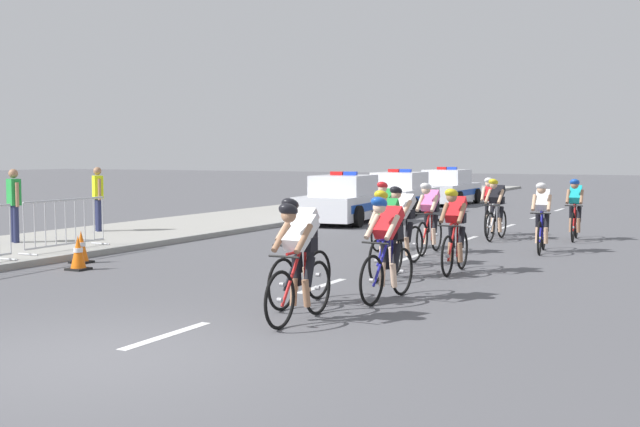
% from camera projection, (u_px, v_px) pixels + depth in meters
% --- Properties ---
extents(ground_plane, '(160.00, 160.00, 0.00)m').
position_uv_depth(ground_plane, '(99.00, 357.00, 8.41)').
color(ground_plane, '#56565B').
extents(sidewalk_slab, '(4.30, 60.00, 0.12)m').
position_uv_depth(sidewalk_slab, '(221.00, 222.00, 24.48)').
color(sidewalk_slab, '#A3A099').
rests_on(sidewalk_slab, ground).
extents(kerb_edge, '(0.16, 60.00, 0.13)m').
position_uv_depth(kerb_edge, '(279.00, 224.00, 23.54)').
color(kerb_edge, '#9E9E99').
rests_on(kerb_edge, ground).
extents(lane_markings_centre, '(0.14, 29.60, 0.01)m').
position_uv_depth(lane_markings_centre, '(441.00, 247.00, 18.28)').
color(lane_markings_centre, white).
rests_on(lane_markings_centre, ground).
extents(cyclist_lead, '(0.42, 1.72, 1.56)m').
position_uv_depth(cyclist_lead, '(299.00, 261.00, 10.11)').
color(cyclist_lead, black).
rests_on(cyclist_lead, ground).
extents(cyclist_second, '(0.42, 1.72, 1.56)m').
position_uv_depth(cyclist_second, '(300.00, 250.00, 11.27)').
color(cyclist_second, black).
rests_on(cyclist_second, ground).
extents(cyclist_third, '(0.43, 1.72, 1.56)m').
position_uv_depth(cyclist_third, '(387.00, 247.00, 11.60)').
color(cyclist_third, black).
rests_on(cyclist_third, ground).
extents(cyclist_fourth, '(0.43, 1.72, 1.56)m').
position_uv_depth(cyclist_fourth, '(386.00, 233.00, 13.68)').
color(cyclist_fourth, black).
rests_on(cyclist_fourth, ground).
extents(cyclist_fifth, '(0.43, 1.72, 1.56)m').
position_uv_depth(cyclist_fifth, '(455.00, 229.00, 14.31)').
color(cyclist_fifth, black).
rests_on(cyclist_fifth, ground).
extents(cyclist_sixth, '(0.45, 1.72, 1.56)m').
position_uv_depth(cyclist_sixth, '(402.00, 225.00, 15.29)').
color(cyclist_sixth, black).
rests_on(cyclist_sixth, ground).
extents(cyclist_seventh, '(0.42, 1.72, 1.56)m').
position_uv_depth(cyclist_seventh, '(429.00, 217.00, 17.11)').
color(cyclist_seventh, black).
rests_on(cyclist_seventh, ground).
extents(cyclist_eighth, '(0.46, 1.72, 1.56)m').
position_uv_depth(cyclist_eighth, '(542.00, 216.00, 17.28)').
color(cyclist_eighth, black).
rests_on(cyclist_eighth, ground).
extents(cyclist_ninth, '(0.42, 1.72, 1.56)m').
position_uv_depth(cyclist_ninth, '(387.00, 214.00, 17.85)').
color(cyclist_ninth, black).
rests_on(cyclist_ninth, ground).
extents(cyclist_tenth, '(0.42, 1.72, 1.56)m').
position_uv_depth(cyclist_tenth, '(496.00, 208.00, 19.86)').
color(cyclist_tenth, black).
rests_on(cyclist_tenth, ground).
extents(cyclist_eleventh, '(0.46, 1.72, 1.56)m').
position_uv_depth(cyclist_eleventh, '(490.00, 206.00, 20.89)').
color(cyclist_eleventh, black).
rests_on(cyclist_eleventh, ground).
extents(cyclist_twelfth, '(0.44, 1.72, 1.56)m').
position_uv_depth(cyclist_twelfth, '(575.00, 209.00, 19.76)').
color(cyclist_twelfth, black).
rests_on(cyclist_twelfth, ground).
extents(police_car_nearest, '(2.30, 4.54, 1.59)m').
position_uv_depth(police_car_nearest, '(345.00, 201.00, 24.84)').
color(police_car_nearest, silver).
rests_on(police_car_nearest, ground).
extents(police_car_second, '(2.23, 4.51, 1.59)m').
position_uv_depth(police_car_second, '(400.00, 194.00, 28.99)').
color(police_car_second, white).
rests_on(police_car_second, ground).
extents(police_car_third, '(2.07, 4.44, 1.59)m').
position_uv_depth(police_car_third, '(447.00, 189.00, 33.78)').
color(police_car_third, silver).
rests_on(police_car_third, ground).
extents(crowd_barrier_middle, '(0.56, 2.32, 1.07)m').
position_uv_depth(crowd_barrier_middle, '(66.00, 225.00, 16.84)').
color(crowd_barrier_middle, '#B7BABF').
rests_on(crowd_barrier_middle, sidewalk_slab).
extents(traffic_cone_near, '(0.36, 0.36, 0.64)m').
position_uv_depth(traffic_cone_near, '(81.00, 247.00, 15.67)').
color(traffic_cone_near, black).
rests_on(traffic_cone_near, ground).
extents(traffic_cone_mid, '(0.36, 0.36, 0.64)m').
position_uv_depth(traffic_cone_mid, '(78.00, 253.00, 14.72)').
color(traffic_cone_mid, black).
rests_on(traffic_cone_mid, ground).
extents(spectator_closest, '(0.47, 0.39, 1.68)m').
position_uv_depth(spectator_closest, '(98.00, 194.00, 20.86)').
color(spectator_closest, '#23284C').
rests_on(spectator_closest, sidewalk_slab).
extents(spectator_middle, '(0.51, 0.34, 1.68)m').
position_uv_depth(spectator_middle, '(14.00, 200.00, 18.18)').
color(spectator_middle, '#23284C').
rests_on(spectator_middle, sidewalk_slab).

